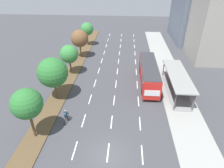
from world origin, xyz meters
The scene contains 15 objects.
ground_plane centered at (0.00, 0.00, 0.00)m, with size 140.00×140.00×0.00m, color #424247.
median_strip centered at (-8.30, 20.00, 0.06)m, with size 2.60×52.00×0.12m, color brown.
sidewalk_right centered at (9.25, 20.00, 0.07)m, with size 4.50×52.00×0.15m, color #9E9E99.
lane_divider_left centered at (-3.50, 19.04, 0.00)m, with size 0.14×49.07×0.01m.
lane_divider_center centered at (0.00, 19.04, 0.00)m, with size 0.14×49.07×0.01m.
lane_divider_right centered at (3.50, 19.04, 0.00)m, with size 0.14×49.07×0.01m.
bus_shelter centered at (9.53, 12.77, 1.87)m, with size 2.90×10.76×2.86m.
bus centered at (5.25, 15.06, 2.07)m, with size 2.54×11.29×3.37m.
cyclist centered at (-5.59, 4.74, 0.79)m, with size 0.46×1.82×1.71m.
median_tree_nearest centered at (-8.37, 1.98, 4.55)m, with size 3.24×3.24×6.07m.
median_tree_second centered at (-8.43, 9.70, 4.16)m, with size 4.17×4.17×6.13m.
median_tree_third centered at (-8.28, 17.41, 3.79)m, with size 3.18×3.18×5.27m.
median_tree_fourth centered at (-8.14, 25.13, 4.15)m, with size 3.53×3.53×5.81m.
median_tree_fifth centered at (-8.08, 32.85, 4.07)m, with size 3.03×3.03×5.48m.
building_mid_right centered at (17.76, 40.15, 7.17)m, with size 7.65×15.39×14.35m, color slate.
Camera 1 is at (1.44, -13.15, 16.19)m, focal length 31.02 mm.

